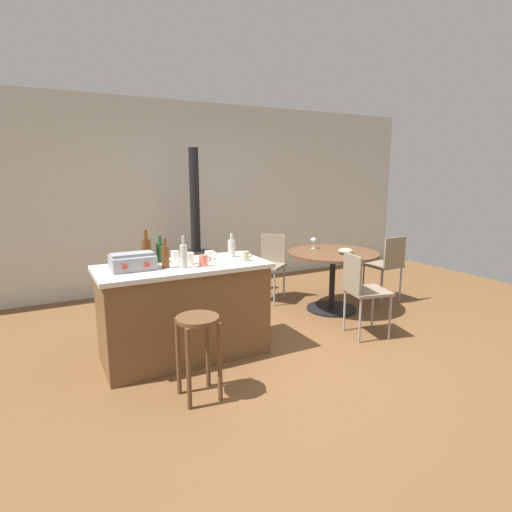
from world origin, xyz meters
The scene contains 22 objects.
ground_plane centered at (0.00, 0.00, 0.00)m, with size 8.80×8.80×0.00m, color brown.
back_wall centered at (0.00, 2.83, 1.35)m, with size 8.00×0.10×2.70m, color beige.
kitchen_island centered at (-0.89, 0.42, 0.44)m, with size 1.53×0.71×0.88m.
wooden_stool centered at (-1.04, -0.34, 0.47)m, with size 0.32×0.32×0.65m.
dining_table centered at (1.16, 0.83, 0.57)m, with size 1.12×1.12×0.74m.
folding_chair_near centered at (0.69, 1.58, 0.53)m, with size 0.56×0.56×0.88m.
folding_chair_far centered at (0.90, 0.01, 0.53)m, with size 0.48×0.48×0.88m.
folding_chair_left centered at (2.02, 0.78, 0.53)m, with size 0.41×0.41×0.88m.
wood_stove centered at (-0.11, 2.22, 0.49)m, with size 0.44×0.45×2.02m.
toolbox centered at (-1.33, 0.44, 0.95)m, with size 0.36×0.28×0.14m.
bottle_0 centered at (-1.16, 0.63, 1.00)m, with size 0.08×0.08×0.31m.
bottle_1 centered at (-1.03, 0.63, 0.98)m, with size 0.08×0.08×0.25m.
bottle_2 centered at (-1.06, 0.37, 0.98)m, with size 0.07×0.07×0.26m.
bottle_3 centered at (-0.92, 0.28, 0.99)m, with size 0.06×0.06×0.28m.
bottle_4 centered at (-0.35, 0.53, 0.97)m, with size 0.07×0.07×0.24m.
cup_0 centered at (-0.83, 0.41, 0.93)m, with size 0.12×0.08×0.11m.
cup_1 centered at (-0.74, 0.28, 0.93)m, with size 0.11×0.08×0.10m.
cup_2 centered at (-0.92, 0.55, 0.93)m, with size 0.11×0.08×0.11m.
cup_3 centered at (-0.32, 0.30, 0.93)m, with size 0.11×0.07×0.09m.
cup_4 centered at (-0.59, 0.52, 0.92)m, with size 0.13×0.09×0.08m.
wine_glass centered at (1.08, 1.13, 0.85)m, with size 0.07×0.07×0.14m.
serving_bowl centered at (1.22, 0.67, 0.78)m, with size 0.18×0.18×0.07m, color tan.
Camera 1 is at (-2.02, -3.11, 1.70)m, focal length 28.95 mm.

